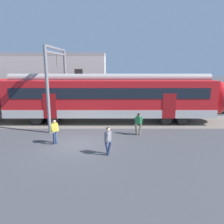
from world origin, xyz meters
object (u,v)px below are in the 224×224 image
object	(u,v)px
pedestrian_grey	(108,139)
commuter_train	(14,97)
pedestrian_yellow	(54,129)
pedestrian_green	(138,122)

from	to	relation	value
pedestrian_grey	commuter_train	bearing A→B (deg)	139.14
pedestrian_yellow	pedestrian_grey	distance (m)	3.96
pedestrian_yellow	commuter_train	bearing A→B (deg)	131.75
pedestrian_grey	pedestrian_green	size ratio (longest dim) A/B	1.00
commuter_train	pedestrian_green	bearing A→B (deg)	-19.25
commuter_train	pedestrian_grey	distance (m)	11.29
pedestrian_yellow	pedestrian_green	distance (m)	6.01
commuter_train	pedestrian_yellow	xyz separation A→B (m)	(4.95, -5.55, -1.26)
commuter_train	pedestrian_grey	size ratio (longest dim) A/B	22.83
commuter_train	pedestrian_yellow	distance (m)	7.55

